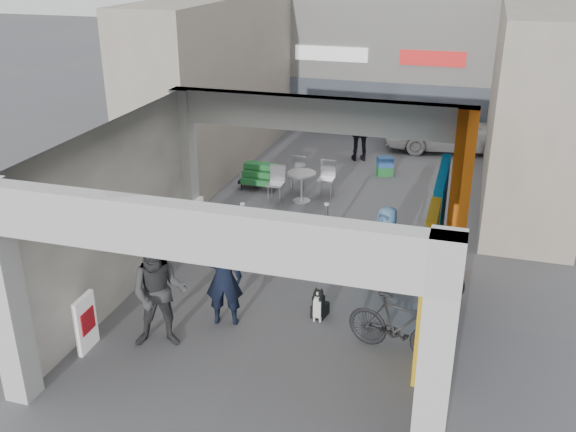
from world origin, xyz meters
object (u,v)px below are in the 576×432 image
(man_crates, at_px, (361,130))
(man_back_turned, at_px, (159,293))
(white_van, at_px, (450,129))
(produce_stand, at_px, (259,179))
(man_with_dog, at_px, (224,278))
(bicycle_front, at_px, (414,269))
(bicycle_rear, at_px, (399,326))
(border_collie, at_px, (319,306))
(man_elderly, at_px, (385,243))
(cafe_set, at_px, (300,185))

(man_crates, bearing_deg, man_back_turned, 63.70)
(white_van, bearing_deg, produce_stand, 128.11)
(man_with_dog, relative_size, bicycle_front, 0.91)
(man_back_turned, distance_m, bicycle_rear, 4.01)
(border_collie, bearing_deg, man_elderly, 76.25)
(bicycle_front, distance_m, white_van, 9.95)
(man_crates, xyz_separation_m, white_van, (2.64, 1.92, -0.26))
(man_elderly, relative_size, man_crates, 0.80)
(man_elderly, xyz_separation_m, white_van, (0.69, 9.48, -0.07))
(man_with_dog, xyz_separation_m, bicycle_front, (3.13, 2.06, -0.39))
(cafe_set, bearing_deg, white_van, 57.12)
(man_crates, bearing_deg, produce_stand, 37.23)
(cafe_set, height_order, bicycle_rear, bicycle_rear)
(man_back_turned, height_order, man_elderly, man_back_turned)
(border_collie, height_order, bicycle_front, bicycle_front)
(cafe_set, distance_m, man_back_turned, 7.45)
(border_collie, relative_size, man_crates, 0.34)
(white_van, bearing_deg, cafe_set, 137.71)
(man_crates, distance_m, bicycle_front, 8.45)
(bicycle_front, xyz_separation_m, white_van, (0.06, 9.95, 0.18))
(man_back_turned, height_order, bicycle_front, man_back_turned)
(man_with_dog, xyz_separation_m, man_elderly, (2.49, 2.53, -0.13))
(bicycle_rear, bearing_deg, produce_stand, 50.22)
(cafe_set, height_order, bicycle_front, bicycle_front)
(cafe_set, distance_m, produce_stand, 1.29)
(cafe_set, bearing_deg, man_elderly, -53.65)
(man_with_dog, bearing_deg, border_collie, -172.45)
(man_back_turned, height_order, white_van, man_back_turned)
(produce_stand, xyz_separation_m, man_elderly, (4.16, -4.19, 0.50))
(man_elderly, xyz_separation_m, bicycle_front, (0.64, -0.47, -0.26))
(man_elderly, bearing_deg, produce_stand, 156.99)
(cafe_set, xyz_separation_m, bicycle_front, (3.53, -4.40, 0.19))
(man_back_turned, xyz_separation_m, white_van, (3.95, 12.96, -0.29))
(border_collie, bearing_deg, produce_stand, 129.64)
(produce_stand, relative_size, man_back_turned, 0.54)
(man_back_turned, bearing_deg, man_crates, 64.55)
(bicycle_front, height_order, white_van, white_van)
(man_elderly, height_order, white_van, man_elderly)
(man_crates, relative_size, bicycle_front, 0.97)
(bicycle_front, height_order, bicycle_rear, bicycle_rear)
(man_with_dog, xyz_separation_m, bicycle_rear, (3.13, -0.08, -0.37))
(man_with_dog, relative_size, bicycle_rear, 1.01)
(produce_stand, relative_size, man_crates, 0.55)
(cafe_set, xyz_separation_m, white_van, (3.59, 5.55, 0.37))
(produce_stand, relative_size, man_elderly, 0.69)
(bicycle_front, bearing_deg, cafe_set, 46.27)
(man_with_dog, bearing_deg, man_elderly, -148.47)
(border_collie, xyz_separation_m, white_van, (1.59, 11.38, 0.45))
(cafe_set, bearing_deg, bicycle_front, -51.26)
(bicycle_rear, distance_m, white_van, 12.09)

